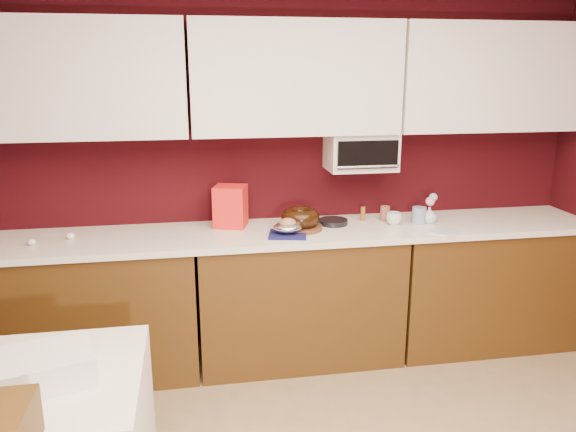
# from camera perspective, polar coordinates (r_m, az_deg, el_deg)

# --- Properties ---
(wall_back) EXTENTS (4.00, 0.02, 2.50)m
(wall_back) POSITION_cam_1_polar(r_m,az_deg,el_deg) (3.85, 0.24, 4.92)
(wall_back) COLOR black
(wall_back) RESTS_ON floor
(base_cabinet_left) EXTENTS (1.31, 0.58, 0.86)m
(base_cabinet_left) POSITION_cam_1_polar(r_m,az_deg,el_deg) (3.79, -19.41, -9.11)
(base_cabinet_left) COLOR #4A2E0E
(base_cabinet_left) RESTS_ON floor
(base_cabinet_center) EXTENTS (1.31, 0.58, 0.86)m
(base_cabinet_center) POSITION_cam_1_polar(r_m,az_deg,el_deg) (3.79, 1.07, -8.20)
(base_cabinet_center) COLOR #4A2E0E
(base_cabinet_center) RESTS_ON floor
(base_cabinet_right) EXTENTS (1.31, 0.58, 0.86)m
(base_cabinet_right) POSITION_cam_1_polar(r_m,az_deg,el_deg) (4.24, 19.19, -6.53)
(base_cabinet_right) COLOR #4A2E0E
(base_cabinet_right) RESTS_ON floor
(countertop) EXTENTS (4.00, 0.62, 0.04)m
(countertop) POSITION_cam_1_polar(r_m,az_deg,el_deg) (3.64, 1.10, -1.67)
(countertop) COLOR white
(countertop) RESTS_ON base_cabinet_center
(upper_cabinet_left) EXTENTS (1.31, 0.33, 0.70)m
(upper_cabinet_left) POSITION_cam_1_polar(r_m,az_deg,el_deg) (3.63, -21.01, 12.88)
(upper_cabinet_left) COLOR white
(upper_cabinet_left) RESTS_ON wall_back
(upper_cabinet_center) EXTENTS (1.31, 0.33, 0.70)m
(upper_cabinet_center) POSITION_cam_1_polar(r_m,az_deg,el_deg) (3.63, 0.73, 13.83)
(upper_cabinet_center) COLOR white
(upper_cabinet_center) RESTS_ON wall_back
(upper_cabinet_right) EXTENTS (1.31, 0.33, 0.70)m
(upper_cabinet_right) POSITION_cam_1_polar(r_m,az_deg,el_deg) (4.09, 19.92, 13.09)
(upper_cabinet_right) COLOR white
(upper_cabinet_right) RESTS_ON wall_back
(toaster_oven) EXTENTS (0.45, 0.30, 0.25)m
(toaster_oven) POSITION_cam_1_polar(r_m,az_deg,el_deg) (3.80, 7.38, 6.56)
(toaster_oven) COLOR white
(toaster_oven) RESTS_ON upper_cabinet_center
(toaster_oven_door) EXTENTS (0.40, 0.02, 0.18)m
(toaster_oven_door) POSITION_cam_1_polar(r_m,az_deg,el_deg) (3.65, 8.12, 6.20)
(toaster_oven_door) COLOR black
(toaster_oven_door) RESTS_ON toaster_oven
(toaster_oven_handle) EXTENTS (0.42, 0.02, 0.02)m
(toaster_oven_handle) POSITION_cam_1_polar(r_m,az_deg,el_deg) (3.64, 8.15, 4.99)
(toaster_oven_handle) COLOR silver
(toaster_oven_handle) RESTS_ON toaster_oven
(cake_base) EXTENTS (0.35, 0.35, 0.03)m
(cake_base) POSITION_cam_1_polar(r_m,az_deg,el_deg) (3.63, 1.27, -1.17)
(cake_base) COLOR brown
(cake_base) RESTS_ON countertop
(bundt_cake) EXTENTS (0.26, 0.26, 0.10)m
(bundt_cake) POSITION_cam_1_polar(r_m,az_deg,el_deg) (3.61, 1.27, -0.15)
(bundt_cake) COLOR black
(bundt_cake) RESTS_ON cake_base
(navy_towel) EXTENTS (0.27, 0.24, 0.02)m
(navy_towel) POSITION_cam_1_polar(r_m,az_deg,el_deg) (3.49, -0.03, -1.88)
(navy_towel) COLOR #151652
(navy_towel) RESTS_ON countertop
(foil_ham_nest) EXTENTS (0.20, 0.17, 0.07)m
(foil_ham_nest) POSITION_cam_1_polar(r_m,az_deg,el_deg) (3.48, -0.03, -1.15)
(foil_ham_nest) COLOR silver
(foil_ham_nest) RESTS_ON navy_towel
(roasted_ham) EXTENTS (0.13, 0.12, 0.07)m
(roasted_ham) POSITION_cam_1_polar(r_m,az_deg,el_deg) (3.47, -0.03, -0.75)
(roasted_ham) COLOR #BD7956
(roasted_ham) RESTS_ON foil_ham_nest
(pandoro_box) EXTENTS (0.24, 0.23, 0.27)m
(pandoro_box) POSITION_cam_1_polar(r_m,az_deg,el_deg) (3.69, -5.86, 0.99)
(pandoro_box) COLOR red
(pandoro_box) RESTS_ON countertop
(dark_pan) EXTENTS (0.22, 0.22, 0.03)m
(dark_pan) POSITION_cam_1_polar(r_m,az_deg,el_deg) (3.76, 4.61, -0.59)
(dark_pan) COLOR black
(dark_pan) RESTS_ON countertop
(coffee_mug) EXTENTS (0.12, 0.12, 0.10)m
(coffee_mug) POSITION_cam_1_polar(r_m,az_deg,el_deg) (3.80, 10.70, -0.13)
(coffee_mug) COLOR silver
(coffee_mug) RESTS_ON countertop
(blue_jar) EXTENTS (0.12, 0.12, 0.11)m
(blue_jar) POSITION_cam_1_polar(r_m,az_deg,el_deg) (3.86, 13.16, 0.07)
(blue_jar) COLOR navy
(blue_jar) RESTS_ON countertop
(flower_vase) EXTENTS (0.11, 0.11, 0.12)m
(flower_vase) POSITION_cam_1_polar(r_m,az_deg,el_deg) (3.89, 14.16, 0.22)
(flower_vase) COLOR silver
(flower_vase) RESTS_ON countertop
(flower_pink) EXTENTS (0.06, 0.06, 0.06)m
(flower_pink) POSITION_cam_1_polar(r_m,az_deg,el_deg) (3.87, 14.24, 1.45)
(flower_pink) COLOR pink
(flower_pink) RESTS_ON flower_vase
(flower_blue) EXTENTS (0.06, 0.06, 0.06)m
(flower_blue) POSITION_cam_1_polar(r_m,az_deg,el_deg) (3.90, 14.55, 1.85)
(flower_blue) COLOR #7DAFC9
(flower_blue) RESTS_ON flower_vase
(china_plate) EXTENTS (0.21, 0.21, 0.01)m
(china_plate) POSITION_cam_1_polar(r_m,az_deg,el_deg) (3.71, 15.61, -1.49)
(china_plate) COLOR white
(china_plate) RESTS_ON countertop
(amber_bottle) EXTENTS (0.04, 0.04, 0.10)m
(amber_bottle) POSITION_cam_1_polar(r_m,az_deg,el_deg) (3.86, 7.61, 0.24)
(amber_bottle) COLOR brown
(amber_bottle) RESTS_ON countertop
(paper_cup) EXTENTS (0.07, 0.07, 0.10)m
(paper_cup) POSITION_cam_1_polar(r_m,az_deg,el_deg) (3.89, 9.82, 0.27)
(paper_cup) COLOR brown
(paper_cup) RESTS_ON countertop
(egg_left) EXTENTS (0.05, 0.05, 0.04)m
(egg_left) POSITION_cam_1_polar(r_m,az_deg,el_deg) (3.63, -24.58, -2.44)
(egg_left) COLOR white
(egg_left) RESTS_ON countertop
(egg_right) EXTENTS (0.05, 0.04, 0.04)m
(egg_right) POSITION_cam_1_polar(r_m,az_deg,el_deg) (3.67, -21.21, -1.91)
(egg_right) COLOR white
(egg_right) RESTS_ON countertop
(newspaper_stack) EXTENTS (0.40, 0.36, 0.12)m
(newspaper_stack) POSITION_cam_1_polar(r_m,az_deg,el_deg) (2.40, -23.28, -13.89)
(newspaper_stack) COLOR white
(newspaper_stack) RESTS_ON dining_table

